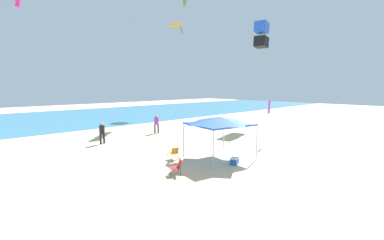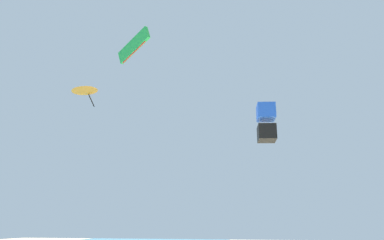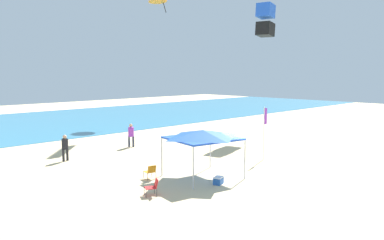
% 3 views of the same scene
% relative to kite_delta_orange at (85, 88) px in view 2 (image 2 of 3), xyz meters
% --- Properties ---
extents(kite_delta_orange, '(2.85, 2.87, 1.93)m').
position_rel_kite_delta_orange_xyz_m(kite_delta_orange, '(0.00, 0.00, 0.00)').
color(kite_delta_orange, orange).
extents(kite_parafoil_green, '(2.33, 3.55, 2.39)m').
position_rel_kite_delta_orange_xyz_m(kite_parafoil_green, '(-2.96, -5.78, 2.41)').
color(kite_parafoil_green, green).
extents(kite_box_blue, '(1.80, 1.70, 3.17)m').
position_rel_kite_delta_orange_xyz_m(kite_box_blue, '(-0.04, -16.29, -4.04)').
color(kite_box_blue, blue).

